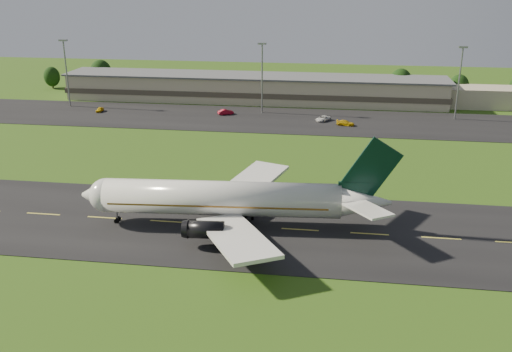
# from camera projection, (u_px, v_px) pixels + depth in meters

# --- Properties ---
(ground) EXTENTS (360.00, 360.00, 0.00)m
(ground) POSITION_uv_depth(u_px,v_px,m) (168.00, 222.00, 94.58)
(ground) COLOR #2C4D13
(ground) RESTS_ON ground
(taxiway) EXTENTS (220.00, 30.00, 0.10)m
(taxiway) POSITION_uv_depth(u_px,v_px,m) (168.00, 222.00, 94.56)
(taxiway) COLOR black
(taxiway) RESTS_ON ground
(apron) EXTENTS (260.00, 30.00, 0.10)m
(apron) POSITION_uv_depth(u_px,v_px,m) (241.00, 119.00, 161.68)
(apron) COLOR black
(apron) RESTS_ON ground
(airliner) EXTENTS (51.29, 42.07, 15.57)m
(airliner) POSITION_uv_depth(u_px,v_px,m) (227.00, 199.00, 91.71)
(airliner) COLOR white
(airliner) RESTS_ON ground
(terminal) EXTENTS (145.00, 16.00, 8.40)m
(terminal) POSITION_uv_depth(u_px,v_px,m) (273.00, 89.00, 182.03)
(terminal) COLOR #B7A98C
(terminal) RESTS_ON ground
(light_mast_west) EXTENTS (2.40, 1.20, 20.35)m
(light_mast_west) POSITION_uv_depth(u_px,v_px,m) (66.00, 65.00, 172.31)
(light_mast_west) COLOR gray
(light_mast_west) RESTS_ON ground
(light_mast_centre) EXTENTS (2.40, 1.20, 20.35)m
(light_mast_centre) POSITION_uv_depth(u_px,v_px,m) (262.00, 70.00, 164.19)
(light_mast_centre) COLOR gray
(light_mast_centre) RESTS_ON ground
(light_mast_east) EXTENTS (2.40, 1.20, 20.35)m
(light_mast_east) POSITION_uv_depth(u_px,v_px,m) (460.00, 74.00, 156.76)
(light_mast_east) COLOR gray
(light_mast_east) RESTS_ON ground
(tree_line) EXTENTS (194.53, 9.61, 10.56)m
(tree_line) POSITION_uv_depth(u_px,v_px,m) (348.00, 83.00, 187.37)
(tree_line) COLOR black
(tree_line) RESTS_ON ground
(service_vehicle_a) EXTENTS (1.74, 3.86, 1.29)m
(service_vehicle_a) POSITION_uv_depth(u_px,v_px,m) (100.00, 110.00, 169.25)
(service_vehicle_a) COLOR gold
(service_vehicle_a) RESTS_ON apron
(service_vehicle_b) EXTENTS (4.73, 3.64, 1.50)m
(service_vehicle_b) POSITION_uv_depth(u_px,v_px,m) (226.00, 112.00, 165.84)
(service_vehicle_b) COLOR maroon
(service_vehicle_b) RESTS_ON apron
(service_vehicle_c) EXTENTS (4.72, 5.41, 1.39)m
(service_vehicle_c) POSITION_uv_depth(u_px,v_px,m) (323.00, 119.00, 158.63)
(service_vehicle_c) COLOR white
(service_vehicle_c) RESTS_ON apron
(service_vehicle_d) EXTENTS (5.11, 2.76, 1.41)m
(service_vehicle_d) POSITION_uv_depth(u_px,v_px,m) (345.00, 123.00, 153.88)
(service_vehicle_d) COLOR gold
(service_vehicle_d) RESTS_ON apron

